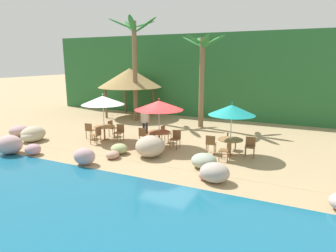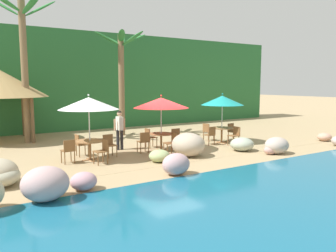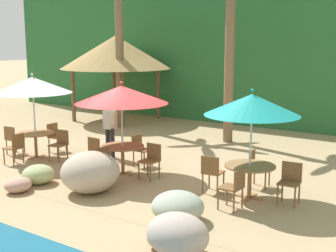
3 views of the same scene
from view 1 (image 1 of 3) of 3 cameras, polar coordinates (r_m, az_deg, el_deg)
name	(u,v)px [view 1 (image 1 of 3)]	position (r m, az deg, el deg)	size (l,w,h in m)	color
ground_plane	(170,147)	(14.45, 0.34, -4.01)	(120.00, 120.00, 0.00)	tan
terrace_deck	(170,147)	(14.45, 0.34, -4.00)	(18.00, 5.20, 0.01)	tan
foliage_backdrop	(221,76)	(22.36, 10.18, 9.53)	(28.00, 2.40, 6.00)	#286633
rock_seawall	(82,146)	(13.78, -16.26, -3.79)	(16.98, 3.57, 0.93)	#C1909A
umbrella_white	(103,100)	(15.59, -12.51, 4.91)	(2.22, 2.22, 2.46)	silver
dining_table_white	(104,129)	(15.86, -12.25, -0.50)	(1.10, 1.10, 0.74)	olive
chair_white_seaward	(119,131)	(15.53, -9.38, -1.03)	(0.46, 0.47, 0.87)	brown
chair_white_inland	(112,127)	(16.61, -10.80, -0.20)	(0.44, 0.43, 0.87)	brown
chair_white_left	(90,130)	(16.28, -14.93, -0.67)	(0.45, 0.46, 0.87)	brown
chair_white_right	(97,134)	(15.14, -13.61, -1.59)	(0.47, 0.46, 0.87)	brown
umbrella_red	(159,105)	(14.03, -1.77, 4.05)	(2.34, 2.34, 2.38)	silver
dining_table_red	(159,134)	(14.31, -1.73, -1.62)	(1.10, 1.10, 0.74)	olive
chair_red_seaward	(176,138)	(14.06, 1.52, -2.32)	(0.43, 0.43, 0.87)	brown
chair_red_inland	(165,132)	(15.12, -0.61, -1.24)	(0.43, 0.42, 0.87)	brown
chair_red_left	(144,135)	(14.70, -4.76, -1.68)	(0.45, 0.45, 0.87)	brown
chair_red_right	(150,141)	(13.62, -3.43, -2.83)	(0.48, 0.47, 0.87)	brown
umbrella_teal	(232,110)	(12.97, 12.28, 3.07)	(2.02, 2.02, 2.39)	silver
dining_table_teal	(230,142)	(13.28, 11.99, -3.04)	(1.10, 1.10, 0.74)	olive
chair_teal_seaward	(250,145)	(13.32, 15.65, -3.65)	(0.46, 0.47, 0.87)	brown
chair_teal_inland	(230,139)	(14.13, 11.90, -2.51)	(0.48, 0.48, 0.87)	brown
chair_teal_left	(211,143)	(13.35, 8.30, -3.26)	(0.46, 0.46, 0.87)	brown
chair_teal_right	(227,150)	(12.49, 11.35, -4.49)	(0.44, 0.43, 0.87)	brown
palm_tree_nearest	(135,56)	(20.58, -6.45, 13.41)	(3.23, 3.22, 6.91)	brown
palm_tree_second	(202,67)	(18.29, 6.64, 11.34)	(2.90, 2.78, 5.61)	brown
palapa_hut	(130,78)	(22.04, -7.42, 9.24)	(4.65, 4.65, 3.57)	brown
waiter_in_white	(145,120)	(15.84, -4.47, 1.12)	(0.52, 0.35, 1.70)	#232328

